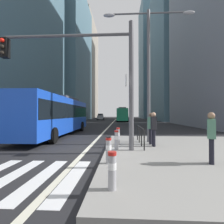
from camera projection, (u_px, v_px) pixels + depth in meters
ground_plane at (111, 124)px, 28.69m from camera, size 160.00×160.00×0.00m
median_island at (205, 153)px, 7.42m from camera, size 9.00×10.00×0.15m
crosswalk_stripes at (27, 177)px, 4.78m from camera, size 8.55×3.20×0.01m
lane_centre_line at (113, 122)px, 38.67m from camera, size 0.20×80.00×0.01m
office_tower_left_near at (2, 3)px, 24.69m from camera, size 11.49×21.33×36.93m
office_tower_left_mid at (64, 58)px, 51.30m from camera, size 13.60×22.04×38.55m
office_tower_left_far at (83, 70)px, 77.33m from camera, size 10.77×26.00×44.89m
office_tower_right_near at (222, 3)px, 24.85m from camera, size 10.20×19.20×37.13m
office_tower_right_mid at (172, 54)px, 48.79m from camera, size 10.92×22.74×39.15m
office_tower_right_far at (156, 61)px, 70.99m from camera, size 13.41×17.07×49.29m
city_bus_blue_oncoming at (57, 114)px, 14.02m from camera, size 2.74×11.72×3.40m
sedan_white_oncoming at (8, 124)px, 13.28m from camera, size 2.11×4.34×1.94m
city_bus_red_receding at (122, 114)px, 41.36m from camera, size 2.74×11.79×3.40m
car_oncoming_mid at (101, 117)px, 51.42m from camera, size 2.12×4.07×1.94m
car_receding_near at (126, 116)px, 62.95m from camera, size 2.06×4.50×1.94m
traffic_signal_gantry at (86, 65)px, 7.77m from camera, size 6.39×0.65×6.00m
street_lamp_post at (149, 57)px, 9.99m from camera, size 5.50×0.32×8.00m
bollard_front at (112, 168)px, 3.65m from camera, size 0.20×0.20×0.84m
bollard_left at (109, 149)px, 5.58m from camera, size 0.20×0.20×0.87m
bollard_right at (116, 139)px, 7.76m from camera, size 0.20×0.20×0.90m
bollard_back at (118, 135)px, 8.99m from camera, size 0.20×0.20×0.92m
pedestrian_railing at (140, 132)px, 9.10m from camera, size 0.06×3.11×0.98m
pedestrian_waiting at (154, 127)px, 8.56m from camera, size 0.25×0.39×1.77m
pedestrian_walking at (151, 127)px, 9.16m from camera, size 0.43×0.44×1.73m
pedestrian_far at (211, 135)px, 5.56m from camera, size 0.38×0.45×1.73m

